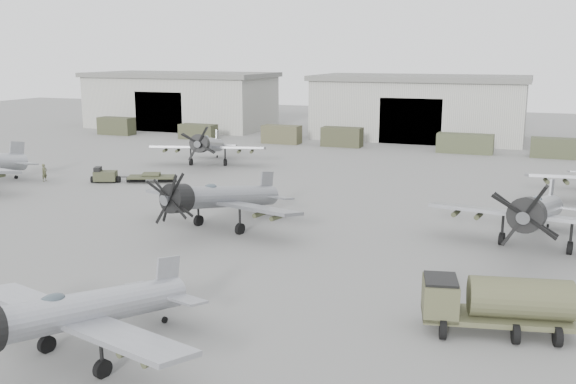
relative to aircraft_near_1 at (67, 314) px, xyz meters
name	(u,v)px	position (x,y,z in m)	size (l,w,h in m)	color
ground	(216,280)	(0.85, 10.40, -2.09)	(220.00, 220.00, 0.00)	slate
hangar_left	(181,100)	(-37.15, 72.36, 2.28)	(29.00, 14.80, 8.70)	#ACADA2
hangar_center	(420,107)	(0.85, 72.36, 2.28)	(29.00, 14.80, 8.70)	#ACADA2
support_truck_0	(116,126)	(-41.19, 60.40, -0.83)	(5.32, 2.20, 2.53)	#383B26
support_truck_1	(198,132)	(-27.67, 60.40, -1.07)	(5.18, 2.20, 2.04)	#383A26
support_truck_2	(282,134)	(-15.16, 60.40, -0.90)	(5.06, 2.20, 2.37)	#47462E
support_truck_3	(342,137)	(-6.85, 60.40, -0.86)	(5.12, 2.20, 2.46)	#383925
support_truck_4	(465,143)	(8.42, 60.40, -0.94)	(6.56, 2.20, 2.30)	#3E432C
support_truck_5	(554,148)	(18.27, 60.40, -0.97)	(5.04, 2.20, 2.25)	#3A3E28
aircraft_near_1	(67,314)	(0.00, 0.00, 0.00)	(11.54, 10.39, 4.60)	#9FA1A8
aircraft_mid_1	(217,198)	(-3.55, 19.20, 0.15)	(12.38, 11.14, 4.93)	gray
aircraft_mid_2	(537,212)	(16.50, 22.14, 0.28)	(13.14, 11.83, 5.22)	gray
aircraft_far_0	(207,145)	(-16.17, 41.60, 0.14)	(12.30, 11.08, 4.91)	gray
fuel_tanker	(497,301)	(15.00, 8.96, -0.67)	(6.70, 3.87, 2.47)	#4A4B31
tug_trailer	(123,176)	(-19.23, 30.72, -1.53)	(7.34, 4.07, 1.48)	#363824
ground_crew	(44,173)	(-26.33, 28.50, -1.26)	(0.60, 0.40, 1.65)	#474A30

